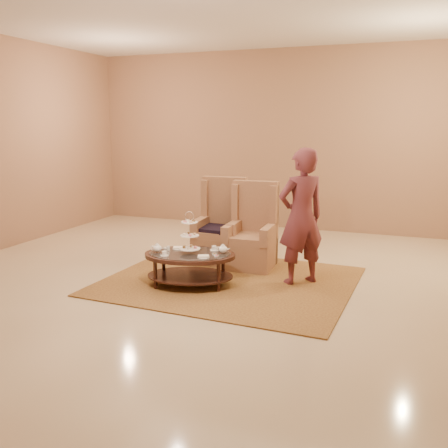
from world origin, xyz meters
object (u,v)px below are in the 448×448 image
at_px(tea_table, 190,259).
at_px(armchair_right, 252,239).
at_px(armchair_left, 221,233).
at_px(person, 301,217).

relative_size(tea_table, armchair_right, 1.06).
bearing_deg(armchair_right, tea_table, -115.08).
relative_size(tea_table, armchair_left, 1.04).
distance_m(tea_table, person, 1.54).
bearing_deg(person, armchair_right, -75.59).
xyz_separation_m(armchair_left, armchair_right, (0.55, -0.15, -0.01)).
height_order(armchair_left, person, person).
distance_m(armchair_right, person, 1.10).
height_order(tea_table, person, person).
distance_m(tea_table, armchair_right, 1.24).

